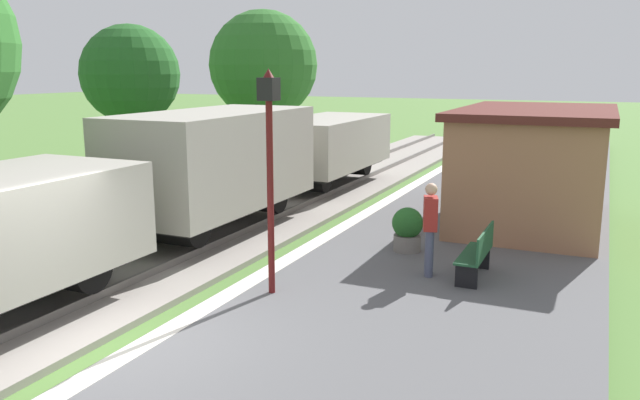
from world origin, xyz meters
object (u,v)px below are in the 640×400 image
at_px(station_hut, 534,165).
at_px(person_waiting, 430,226).
at_px(potted_planter, 407,229).
at_px(lamp_post_near, 270,141).
at_px(freight_train, 216,174).
at_px(tree_field_left, 263,65).
at_px(bench_near_hut, 478,253).
at_px(tree_trackside_far, 130,75).

relative_size(station_hut, person_waiting, 3.39).
xyz_separation_m(potted_planter, lamp_post_near, (-1.36, -3.33, 2.08)).
relative_size(freight_train, person_waiting, 11.35).
relative_size(lamp_post_near, tree_field_left, 0.59).
bearing_deg(potted_planter, station_hut, 61.79).
xyz_separation_m(freight_train, bench_near_hut, (6.42, -1.37, -0.78)).
distance_m(freight_train, tree_field_left, 11.73).
relative_size(freight_train, tree_field_left, 3.08).
bearing_deg(person_waiting, bench_near_hut, 176.36).
distance_m(bench_near_hut, lamp_post_near, 4.25).
bearing_deg(tree_field_left, lamp_post_near, -60.44).
xyz_separation_m(station_hut, bench_near_hut, (-0.38, -4.94, -0.93)).
relative_size(tree_trackside_far, tree_field_left, 0.85).
bearing_deg(bench_near_hut, tree_trackside_far, 157.59).
bearing_deg(bench_near_hut, tree_field_left, 132.75).
bearing_deg(lamp_post_near, potted_planter, 67.80).
relative_size(potted_planter, tree_field_left, 0.15).
distance_m(station_hut, person_waiting, 5.31).
bearing_deg(tree_field_left, freight_train, -66.59).
bearing_deg(person_waiting, station_hut, -120.84).
bearing_deg(freight_train, lamp_post_near, -46.03).
xyz_separation_m(potted_planter, tree_field_left, (-9.32, 10.70, 3.38)).
xyz_separation_m(person_waiting, tree_field_left, (-10.13, 12.07, 2.92)).
height_order(bench_near_hut, potted_planter, potted_planter).
distance_m(potted_planter, tree_field_left, 14.58).
height_order(person_waiting, tree_trackside_far, tree_trackside_far).
bearing_deg(tree_trackside_far, bench_near_hut, -22.41).
distance_m(person_waiting, tree_field_left, 16.02).
relative_size(person_waiting, tree_field_left, 0.27).
height_order(tree_trackside_far, tree_field_left, tree_field_left).
xyz_separation_m(tree_trackside_far, tree_field_left, (0.85, 6.99, 0.33)).
bearing_deg(station_hut, tree_trackside_far, -179.69).
xyz_separation_m(station_hut, tree_trackside_far, (-12.20, -0.07, 2.12)).
height_order(person_waiting, potted_planter, person_waiting).
bearing_deg(potted_planter, lamp_post_near, -112.20).
bearing_deg(lamp_post_near, person_waiting, 42.09).
relative_size(freight_train, tree_trackside_far, 3.64).
height_order(station_hut, bench_near_hut, station_hut).
distance_m(potted_planter, lamp_post_near, 4.16).
height_order(freight_train, station_hut, station_hut).
bearing_deg(freight_train, bench_near_hut, -12.02).
relative_size(potted_planter, tree_trackside_far, 0.17).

